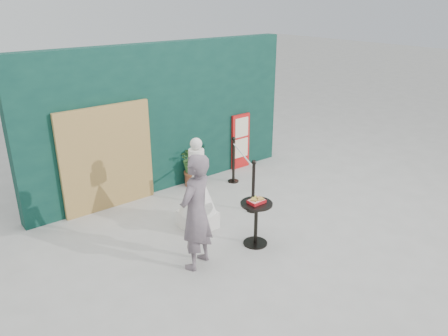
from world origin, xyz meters
TOP-DOWN VIEW (x-y plane):
  - ground at (0.00, 0.00)m, footprint 60.00×60.00m
  - back_wall at (0.00, 3.15)m, footprint 6.00×0.30m
  - bamboo_fence at (-1.40, 2.94)m, footprint 1.80×0.08m
  - woman at (-1.25, 0.30)m, footprint 0.77×0.65m
  - menu_board at (1.90, 2.95)m, footprint 0.50×0.07m
  - statue at (-0.56, 1.24)m, footprint 0.65×0.65m
  - cafe_table at (-0.14, 0.19)m, footprint 0.52×0.52m
  - food_basket at (-0.14, 0.19)m, footprint 0.26×0.19m
  - planter at (0.41, 2.81)m, footprint 0.53×0.46m
  - stanchion_barrier at (0.92, 1.75)m, footprint 0.84×1.54m

SIDE VIEW (x-z plane):
  - ground at x=0.00m, z-range 0.00..0.00m
  - stanchion_barrier at x=0.92m, z-range -0.02..1.01m
  - cafe_table at x=-0.14m, z-range 0.12..0.87m
  - planter at x=0.41m, z-range 0.07..0.98m
  - menu_board at x=1.90m, z-range 0.00..1.30m
  - statue at x=-0.56m, z-range -0.15..1.51m
  - food_basket at x=-0.14m, z-range 0.73..0.84m
  - woman at x=-1.25m, z-range 0.00..1.79m
  - bamboo_fence at x=-1.40m, z-range 0.00..2.00m
  - back_wall at x=0.00m, z-range 0.00..3.00m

